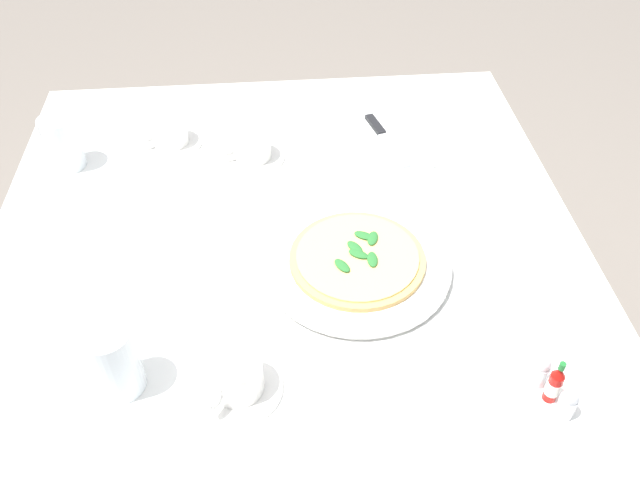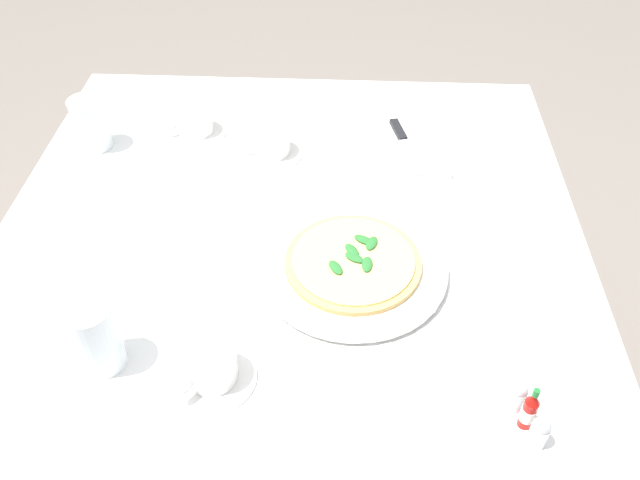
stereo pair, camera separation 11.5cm
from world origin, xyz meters
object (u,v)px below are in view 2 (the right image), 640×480
Objects in this scene: salt_shaker at (539,433)px; coffee_cup_near_left at (194,122)px; coffee_cup_right_edge at (271,143)px; dinner_knife at (405,144)px; water_glass_left_edge at (91,126)px; napkin_folded at (404,148)px; hot_sauce_bottle at (529,411)px; pepper_shaker at (517,396)px; pizza_plate at (353,267)px; water_glass_near_right at (96,339)px; coffee_cup_far_left at (211,366)px; pizza at (353,261)px.

coffee_cup_near_left is at bearing -139.87° from salt_shaker.
salt_shaker is (0.65, 0.43, -0.00)m from coffee_cup_right_edge.
dinner_knife is 0.68m from salt_shaker.
coffee_cup_right_edge is 1.18× the size of water_glass_left_edge.
napkin_folded is 0.69m from salt_shaker.
napkin_folded is at bearing -167.76° from hot_sauce_bottle.
napkin_folded is 4.38× the size of pepper_shaker.
water_glass_left_edge reaches higher than coffee_cup_right_edge.
coffee_cup_right_edge is at bearing 88.15° from water_glass_left_edge.
salt_shaker is at bearing 40.13° from coffee_cup_near_left.
napkin_folded is at bearing 94.33° from coffee_cup_right_edge.
pizza_plate is 0.35m from pepper_shaker.
pizza_plate is 5.78× the size of salt_shaker.
water_glass_near_right is 0.61m from pepper_shaker.
coffee_cup_far_left is 0.66m from dinner_knife.
coffee_cup_right_edge is 1.09× the size of water_glass_near_right.
pepper_shaker is at bearing -3.28° from napkin_folded.
coffee_cup_far_left is 0.65m from coffee_cup_near_left.
coffee_cup_right_edge is at bearing -146.49° from salt_shaker.
hot_sauce_bottle is at bearing -160.35° from salt_shaker.
coffee_cup_right_edge is 0.53× the size of napkin_folded.
coffee_cup_far_left is at bearing 31.25° from water_glass_left_edge.
salt_shaker is 0.06m from pepper_shaker.
dinner_knife is at bearing 83.74° from coffee_cup_near_left.
dinner_knife is at bearing -167.77° from hot_sauce_bottle.
pepper_shaker is (0.26, 0.23, 0.01)m from pizza_plate.
pizza is at bearing 118.91° from water_glass_near_right.
coffee_cup_right_edge reaches higher than salt_shaker.
salt_shaker is at bearing -2.61° from napkin_folded.
water_glass_near_right reaches higher than coffee_cup_far_left.
napkin_folded is at bearing 163.75° from pizza.
coffee_cup_far_left is at bearing 12.97° from coffee_cup_near_left.
pizza is at bearing 144.03° from pizza_plate.
pizza is 1.21× the size of dinner_knife.
pizza is at bearing -137.68° from pepper_shaker.
coffee_cup_right_edge reaches higher than pepper_shaker.
hot_sauce_bottle reaches higher than pepper_shaker.
hot_sauce_bottle is (0.69, 0.59, 0.01)m from coffee_cup_near_left.
coffee_cup_right_edge is at bearing -101.05° from dinner_knife.
pepper_shaker is at bearing -2.94° from dinner_knife.
water_glass_near_right is (0.56, 0.18, 0.01)m from water_glass_left_edge.
coffee_cup_far_left is at bearing -2.88° from coffee_cup_right_edge.
pizza reaches higher than pizza_plate.
water_glass_near_right is at bearing -97.09° from hot_sauce_bottle.
water_glass_left_edge reaches higher than pizza_plate.
water_glass_left_edge reaches higher than dinner_knife.
napkin_folded is at bearing -180.00° from dinner_knife.
salt_shaker is (0.10, 0.63, -0.03)m from water_glass_near_right.
dinner_knife is at bearing -167.45° from salt_shaker.
pepper_shaker is at bearing -160.35° from hot_sauce_bottle.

